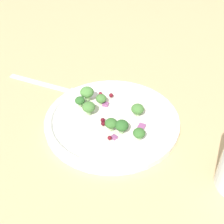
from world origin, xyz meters
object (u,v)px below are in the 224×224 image
(broccoli_floret_1, at_px, (111,124))
(broccoli_floret_0, at_px, (89,107))
(plate, at_px, (112,120))
(fork, at_px, (51,86))
(broccoli_floret_2, at_px, (87,92))

(broccoli_floret_1, bearing_deg, broccoli_floret_0, -141.83)
(broccoli_floret_1, bearing_deg, plate, 172.69)
(broccoli_floret_0, bearing_deg, broccoli_floret_1, 38.17)
(plate, height_order, fork, plate)
(plate, relative_size, broccoli_floret_1, 11.21)
(broccoli_floret_1, height_order, fork, broccoli_floret_1)
(plate, distance_m, broccoli_floret_2, 0.07)
(plate, relative_size, fork, 1.45)
(broccoli_floret_0, height_order, fork, broccoli_floret_0)
(broccoli_floret_2, bearing_deg, broccoli_floret_1, 23.90)
(broccoli_floret_0, bearing_deg, broccoli_floret_2, -176.96)
(plate, distance_m, broccoli_floret_0, 0.05)
(plate, bearing_deg, broccoli_floret_1, -7.31)
(broccoli_floret_2, bearing_deg, broccoli_floret_0, 3.04)
(broccoli_floret_0, xyz_separation_m, fork, (-0.12, -0.08, -0.03))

